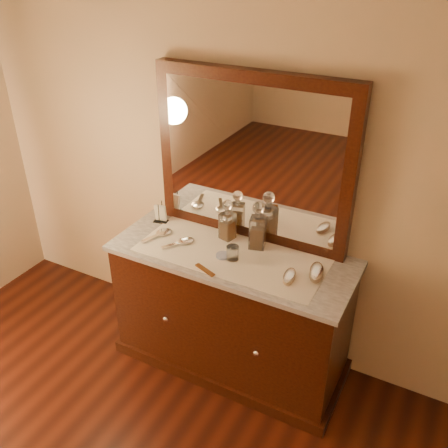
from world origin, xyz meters
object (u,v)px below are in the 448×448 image
at_px(brush_near, 289,277).
at_px(hand_mirror_outer, 161,233).
at_px(dresser_cabinet, 231,312).
at_px(mirror_frame, 252,159).
at_px(pin_dish, 223,256).
at_px(brush_far, 316,272).
at_px(comb, 205,270).
at_px(decanter_left, 227,224).
at_px(napkin_rack, 161,214).
at_px(hand_mirror_inner, 183,242).
at_px(decanter_right, 258,230).

bearing_deg(brush_near, hand_mirror_outer, 175.56).
xyz_separation_m(dresser_cabinet, mirror_frame, (0.00, 0.25, 0.94)).
height_order(dresser_cabinet, pin_dish, pin_dish).
xyz_separation_m(pin_dish, brush_far, (0.53, 0.07, 0.02)).
relative_size(pin_dish, comb, 0.56).
bearing_deg(brush_far, decanter_left, 168.36).
bearing_deg(comb, dresser_cabinet, 97.41).
xyz_separation_m(mirror_frame, decanter_left, (-0.10, -0.11, -0.40)).
bearing_deg(napkin_rack, pin_dish, -17.98).
bearing_deg(brush_near, hand_mirror_inner, 176.07).
distance_m(napkin_rack, decanter_left, 0.48).
bearing_deg(comb, mirror_frame, 104.13).
relative_size(decanter_right, hand_mirror_outer, 1.33).
distance_m(decanter_left, hand_mirror_inner, 0.29).
relative_size(dresser_cabinet, napkin_rack, 10.22).
xyz_separation_m(mirror_frame, comb, (-0.05, -0.47, -0.49)).
bearing_deg(decanter_left, hand_mirror_outer, -157.51).
xyz_separation_m(napkin_rack, decanter_right, (0.68, 0.01, 0.06)).
bearing_deg(mirror_frame, pin_dish, -95.61).
bearing_deg(hand_mirror_inner, decanter_left, 40.17).
xyz_separation_m(brush_near, hand_mirror_outer, (-0.87, 0.07, -0.01)).
xyz_separation_m(napkin_rack, hand_mirror_outer, (0.10, -0.14, -0.04)).
relative_size(brush_far, hand_mirror_outer, 0.83).
relative_size(hand_mirror_outer, hand_mirror_inner, 1.09).
bearing_deg(mirror_frame, comb, -96.33).
distance_m(mirror_frame, brush_far, 0.73).
bearing_deg(brush_far, mirror_frame, 155.23).
distance_m(pin_dish, hand_mirror_inner, 0.28).
bearing_deg(mirror_frame, decanter_right, -48.57).
bearing_deg(dresser_cabinet, mirror_frame, 90.00).
height_order(decanter_left, hand_mirror_inner, decanter_left).
xyz_separation_m(dresser_cabinet, pin_dish, (-0.03, -0.06, 0.45)).
bearing_deg(brush_far, decanter_right, 163.49).
height_order(dresser_cabinet, mirror_frame, mirror_frame).
relative_size(comb, brush_near, 0.95).
xyz_separation_m(dresser_cabinet, brush_near, (0.39, -0.09, 0.46)).
distance_m(dresser_cabinet, napkin_rack, 0.77).
distance_m(pin_dish, brush_far, 0.54).
bearing_deg(napkin_rack, brush_far, -5.69).
bearing_deg(pin_dish, decanter_left, 110.34).
relative_size(dresser_cabinet, hand_mirror_outer, 6.23).
distance_m(decanter_right, brush_near, 0.37).
xyz_separation_m(mirror_frame, pin_dish, (-0.03, -0.30, -0.49)).
relative_size(napkin_rack, decanter_left, 0.53).
bearing_deg(napkin_rack, brush_near, -12.09).
bearing_deg(napkin_rack, hand_mirror_inner, -30.68).
bearing_deg(brush_near, pin_dish, 176.04).
height_order(decanter_left, brush_near, decanter_left).
height_order(comb, brush_far, brush_far).
bearing_deg(brush_far, hand_mirror_inner, -176.43).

